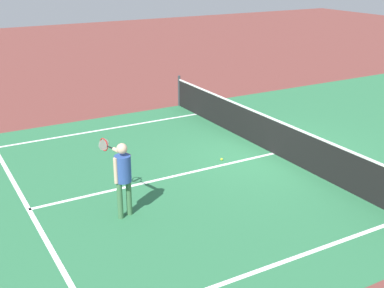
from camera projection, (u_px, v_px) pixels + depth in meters
ground_plane at (274, 153)px, 13.34m from camera, size 60.00×60.00×0.00m
court_surface_inbounds at (274, 153)px, 13.34m from camera, size 10.62×24.40×0.00m
line_sideline_left at (12, 145)px, 13.93m from camera, size 0.10×11.89×0.01m
line_service_near at (29, 209)px, 10.37m from camera, size 8.22×0.10×0.01m
line_center_service at (166, 178)px, 11.85m from camera, size 0.10×6.40×0.01m
net at (275, 136)px, 13.17m from camera, size 10.69×0.09×1.07m
player_near at (122, 172)px, 9.80m from camera, size 1.19×0.41×1.57m
tennis_ball_near_net at (222, 159)px, 12.87m from camera, size 0.07×0.07×0.07m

